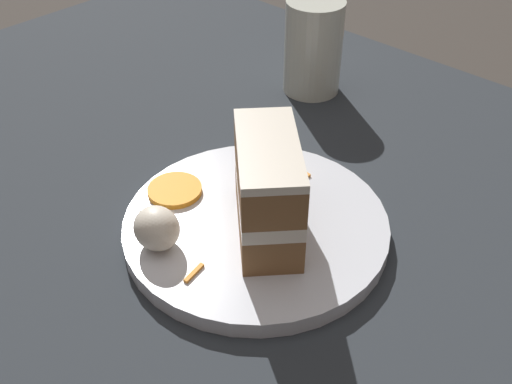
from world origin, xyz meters
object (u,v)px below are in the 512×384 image
at_px(orange_garnish, 175,190).
at_px(drinking_glass, 313,53).
at_px(cake_slice, 268,189).
at_px(plate, 256,226).
at_px(cream_dollop, 157,228).

xyz_separation_m(orange_garnish, drinking_glass, (0.05, -0.29, 0.03)).
bearing_deg(cake_slice, plate, -56.55).
xyz_separation_m(cream_dollop, orange_garnish, (0.05, -0.06, -0.02)).
bearing_deg(drinking_glass, plate, 118.45).
relative_size(cake_slice, drinking_glass, 1.02).
height_order(cream_dollop, drinking_glass, drinking_glass).
bearing_deg(orange_garnish, cream_dollop, 128.02).
height_order(orange_garnish, drinking_glass, drinking_glass).
xyz_separation_m(plate, drinking_glass, (0.14, -0.26, 0.04)).
xyz_separation_m(cake_slice, orange_garnish, (0.11, 0.02, -0.05)).
bearing_deg(cream_dollop, orange_garnish, -51.98).
bearing_deg(plate, cream_dollop, 64.40).
relative_size(cake_slice, orange_garnish, 2.25).
distance_m(plate, drinking_glass, 0.30).
xyz_separation_m(cake_slice, drinking_glass, (0.16, -0.27, -0.01)).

